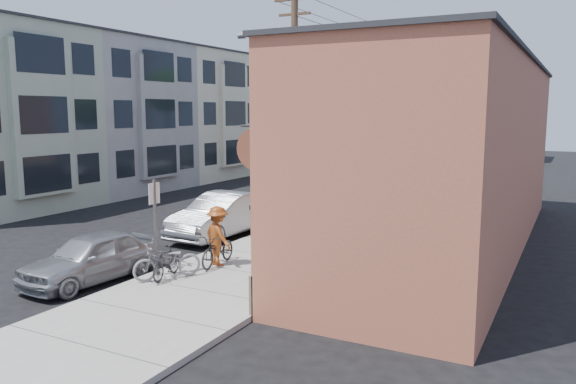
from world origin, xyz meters
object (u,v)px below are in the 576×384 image
at_px(car_0, 91,257).
at_px(car_2, 283,197).
at_px(tree_leafy_mid, 383,100).
at_px(patio_chair_b, 272,275).
at_px(tree_leafy_far, 422,86).
at_px(parked_bike_a, 167,262).
at_px(sign_post, 155,218).
at_px(parking_meter_far, 334,190).
at_px(parking_meter_near, 251,216).
at_px(patron_grey, 279,237).
at_px(patio_chair_a, 307,255).
at_px(bus, 351,157).
at_px(tree_bare, 319,152).
at_px(car_3, 340,182).
at_px(utility_pole_near, 293,98).
at_px(parked_bike_b, 167,262).
at_px(patron_green, 292,243).
at_px(cyclist, 218,236).
at_px(car_1, 223,215).

xyz_separation_m(car_0, car_2, (-0.31, 12.31, 0.02)).
xyz_separation_m(tree_leafy_mid, patio_chair_b, (3.24, -19.01, -4.92)).
relative_size(tree_leafy_far, parked_bike_a, 5.43).
relative_size(sign_post, parking_meter_far, 2.26).
distance_m(parking_meter_near, parked_bike_a, 5.61).
relative_size(patio_chair_b, patron_grey, 0.47).
bearing_deg(patio_chair_b, patio_chair_a, 80.95).
bearing_deg(bus, car_0, -78.44).
height_order(parking_meter_near, patio_chair_b, parking_meter_near).
height_order(tree_bare, bus, tree_bare).
bearing_deg(car_3, patio_chair_b, -74.50).
xyz_separation_m(tree_leafy_mid, parked_bike_a, (0.01, -19.40, -4.89)).
bearing_deg(utility_pole_near, bus, 104.14).
bearing_deg(parked_bike_a, sign_post, 155.38).
relative_size(sign_post, patio_chair_a, 3.18).
bearing_deg(car_3, tree_leafy_mid, 36.68).
height_order(patio_chair_a, patron_grey, patron_grey).
bearing_deg(tree_bare, parked_bike_b, -89.49).
relative_size(parked_bike_a, car_0, 0.37).
height_order(tree_bare, car_0, tree_bare).
distance_m(sign_post, utility_pole_near, 9.35).
relative_size(parking_meter_far, parked_bike_b, 0.63).
bearing_deg(parking_meter_near, patio_chair_a, -37.94).
bearing_deg(patron_green, tree_bare, -139.75).
xyz_separation_m(parking_meter_near, cyclist, (1.08, -3.74, 0.09)).
distance_m(patio_chair_b, car_2, 12.35).
xyz_separation_m(parking_meter_far, patron_grey, (2.87, -11.04, 0.10)).
bearing_deg(parked_bike_b, car_1, 143.71).
bearing_deg(patron_green, parked_bike_a, -36.37).
bearing_deg(parking_meter_near, tree_bare, 83.66).
bearing_deg(patio_chair_a, parked_bike_a, -140.85).
height_order(tree_leafy_mid, car_0, tree_leafy_mid).
distance_m(utility_pole_near, parked_bike_b, 10.02).
xyz_separation_m(parking_meter_near, parked_bike_b, (0.64, -5.63, -0.32)).
height_order(tree_bare, patron_green, tree_bare).
bearing_deg(bus, tree_leafy_far, 6.14).
distance_m(tree_leafy_far, cyclist, 26.85).
height_order(parking_meter_near, tree_bare, tree_bare).
bearing_deg(tree_leafy_far, patron_grey, -84.83).
relative_size(tree_leafy_mid, car_1, 1.40).
bearing_deg(car_2, parking_meter_far, 53.33).
bearing_deg(car_0, utility_pole_near, 85.22).
relative_size(patio_chair_a, car_1, 0.17).
bearing_deg(tree_bare, car_0, -99.95).
height_order(patron_green, car_1, patron_green).
bearing_deg(sign_post, patio_chair_a, 35.21).
relative_size(patio_chair_b, car_1, 0.17).
bearing_deg(patron_grey, patio_chair_b, 40.04).
height_order(patio_chair_b, patron_green, patron_green).
bearing_deg(tree_leafy_mid, patio_chair_b, -80.32).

